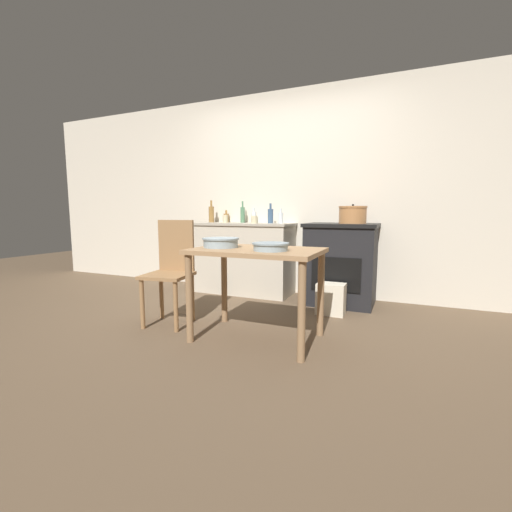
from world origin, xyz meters
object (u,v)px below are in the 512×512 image
stove (341,264)px  mixing_bowl_small (221,242)px  flour_sack (331,299)px  cup_right (225,219)px  bottle_center (243,214)px  bottle_center_right (226,218)px  bottle_mid_left (254,217)px  bottle_center_left (211,214)px  bottle_left (281,218)px  cup_mid_right (254,220)px  stock_pot (353,215)px  work_table (257,263)px  mixing_bowl_large (271,246)px  chair (171,269)px  bottle_far_left (270,216)px

stove → mixing_bowl_small: bearing=-117.8°
flour_sack → cup_right: bearing=163.0°
stove → bottle_center: bearing=172.7°
flour_sack → bottle_center_right: (-1.60, 0.72, 0.81)m
stove → bottle_mid_left: (-1.18, 0.22, 0.52)m
bottle_center_left → bottle_center: 0.45m
bottle_left → bottle_center: bottle_center is taller
bottle_left → bottle_center_left: bearing=177.1°
cup_mid_right → stove: bearing=5.4°
mixing_bowl_small → bottle_left: 1.51m
stock_pot → bottle_center_left: size_ratio=1.04×
mixing_bowl_small → bottle_center: (-0.57, 1.60, 0.22)m
work_table → bottle_mid_left: (-0.75, 1.62, 0.35)m
bottle_mid_left → bottle_center_right: (-0.43, 0.03, -0.01)m
mixing_bowl_small → bottle_left: (-0.00, 1.50, 0.18)m
bottle_left → bottle_center_right: bottle_left is taller
flour_sack → mixing_bowl_large: 1.22m
stove → chair: size_ratio=0.95×
bottle_mid_left → bottle_center_left: bearing=-171.6°
work_table → cup_right: 1.76m
mixing_bowl_small → bottle_center_right: bearing=117.2°
bottle_center_left → work_table: bearing=-48.8°
bottle_center_left → chair: bearing=-73.4°
stock_pot → mixing_bowl_small: stock_pot is taller
stove → cup_right: 1.56m
stock_pot → bottle_left: bearing=174.3°
bottle_far_left → bottle_center_right: bottle_far_left is taller
cup_mid_right → flour_sack: bearing=-20.3°
mixing_bowl_small → bottle_center_left: bearing=123.4°
stock_pot → mixing_bowl_large: (-0.39, -1.49, -0.23)m
bottle_mid_left → bottle_center: bearing=-162.2°
stock_pot → cup_mid_right: bearing=-175.6°
flour_sack → bottle_center_left: (-1.77, 0.61, 0.86)m
work_table → bottle_far_left: (-0.46, 1.48, 0.37)m
work_table → mixing_bowl_small: 0.36m
flour_sack → cup_mid_right: 1.35m
bottle_center_left → bottle_center: bottle_center_left is taller
cup_mid_right → bottle_center_right: bearing=149.3°
bottle_center_left → bottle_center_right: size_ratio=1.80×
stove → bottle_far_left: (-0.89, 0.07, 0.54)m
chair → bottle_far_left: bottle_far_left is taller
work_table → bottle_mid_left: 1.82m
bottle_far_left → cup_right: 0.59m
mixing_bowl_small → cup_right: 1.58m
bottle_center → cup_mid_right: bottle_center is taller
mixing_bowl_large → bottle_center_left: bottle_center_left is taller
stock_pot → bottle_mid_left: 1.31m
mixing_bowl_large → bottle_center_left: bearing=132.7°
mixing_bowl_small → bottle_left: bearing=90.1°
mixing_bowl_small → bottle_far_left: size_ratio=1.25×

